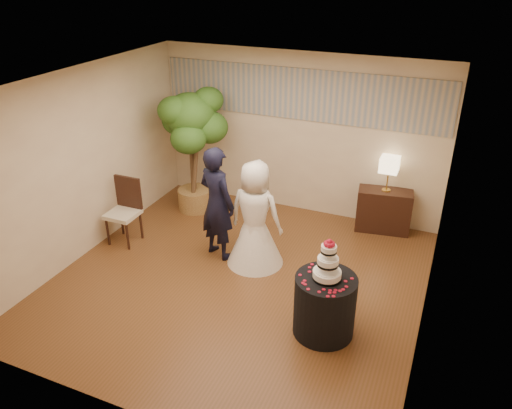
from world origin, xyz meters
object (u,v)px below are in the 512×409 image
at_px(wedding_cake, 328,259).
at_px(table_lamp, 388,174).
at_px(console, 384,210).
at_px(ficus_tree, 192,151).
at_px(groom, 217,203).
at_px(bride, 255,214).
at_px(side_chair, 122,212).
at_px(cake_table, 325,305).

relative_size(wedding_cake, table_lamp, 0.92).
xyz_separation_m(console, ficus_tree, (-3.27, -0.55, 0.76)).
bearing_deg(table_lamp, groom, -141.11).
bearing_deg(table_lamp, wedding_cake, -93.98).
relative_size(console, ficus_tree, 0.39).
height_order(bride, side_chair, bride).
relative_size(table_lamp, side_chair, 0.55).
bearing_deg(console, side_chair, -160.78).
relative_size(cake_table, console, 0.90).
bearing_deg(table_lamp, bride, -132.25).
relative_size(ficus_tree, side_chair, 2.13).
bearing_deg(groom, side_chair, 28.61).
bearing_deg(bride, cake_table, 142.13).
xyz_separation_m(groom, side_chair, (-1.56, -0.24, -0.35)).
bearing_deg(ficus_tree, cake_table, -36.71).
bearing_deg(bride, table_lamp, -131.45).
bearing_deg(table_lamp, cake_table, -93.98).
bearing_deg(wedding_cake, bride, 141.33).
relative_size(bride, ficus_tree, 0.72).
bearing_deg(cake_table, bride, 141.33).
height_order(wedding_cake, table_lamp, wedding_cake).
height_order(wedding_cake, ficus_tree, ficus_tree).
height_order(bride, ficus_tree, ficus_tree).
height_order(console, table_lamp, table_lamp).
bearing_deg(ficus_tree, groom, -47.94).
relative_size(wedding_cake, console, 0.61).
bearing_deg(cake_table, ficus_tree, 143.29).
height_order(console, ficus_tree, ficus_tree).
relative_size(bride, table_lamp, 2.80).
height_order(cake_table, console, cake_table).
xyz_separation_m(groom, console, (2.18, 1.76, -0.52)).
xyz_separation_m(bride, wedding_cake, (1.38, -1.10, 0.24)).
xyz_separation_m(ficus_tree, side_chair, (-0.47, -1.46, -0.60)).
bearing_deg(bride, ficus_tree, -34.23).
relative_size(bride, wedding_cake, 3.06).
height_order(console, side_chair, side_chair).
distance_m(groom, side_chair, 1.62).
distance_m(bride, console, 2.39).
distance_m(cake_table, ficus_tree, 3.91).
bearing_deg(table_lamp, console, 0.00).
bearing_deg(side_chair, table_lamp, 27.52).
height_order(bride, table_lamp, bride).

